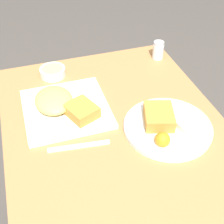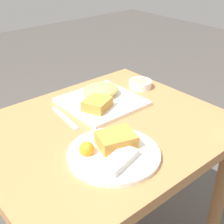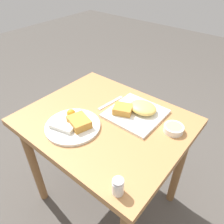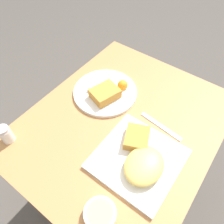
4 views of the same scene
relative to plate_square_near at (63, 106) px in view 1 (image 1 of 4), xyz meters
The scene contains 6 objects.
dining_table 0.21m from the plate_square_near, 54.20° to the left, with size 0.81×0.67×0.71m.
plate_square_near is the anchor object (origin of this frame).
plate_oval_far 0.33m from the plate_square_near, 57.49° to the left, with size 0.27×0.27×0.05m.
sauce_ramekin 0.21m from the plate_square_near, behind, with size 0.09×0.09×0.03m.
salt_shaker 0.47m from the plate_square_near, 116.15° to the left, with size 0.04×0.04×0.07m.
butter_knife 0.17m from the plate_square_near, ahead, with size 0.04×0.18×0.00m.
Camera 1 is at (0.68, -0.22, 1.37)m, focal length 50.00 mm.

